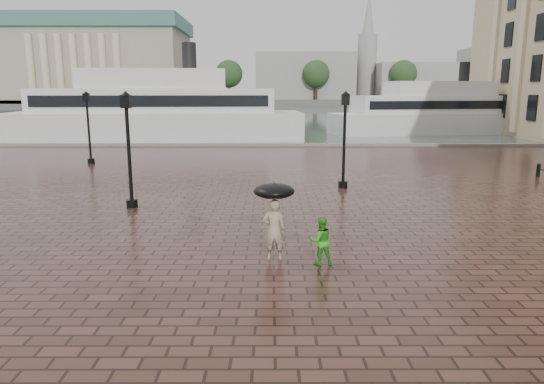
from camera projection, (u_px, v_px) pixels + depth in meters
The scene contains 13 objects.
ground at pixel (294, 326), 9.55m from camera, with size 300.00×300.00×0.00m, color #361F18.
harbour_water at pixel (273, 114), 99.61m from camera, with size 240.00×240.00×0.00m, color #495559.
quay_edge at pixel (276, 146), 40.88m from camera, with size 80.00×0.60×0.30m, color slate.
far_shore at pixel (272, 102), 165.97m from camera, with size 300.00×60.00×2.00m, color #4C4C47.
museum at pixel (93, 60), 148.16m from camera, with size 57.00×32.50×26.00m.
distant_skyline at pixel (423, 75), 154.55m from camera, with size 102.50×22.00×33.00m.
far_trees at pixel (273, 74), 142.72m from camera, with size 188.00×8.00×13.50m.
street_lamps at pixel (180, 136), 24.08m from camera, with size 15.44×12.44×4.40m.
adult_pedestrian at pixel (274, 230), 13.14m from camera, with size 0.62×0.41×1.70m, color tan.
child_pedestrian at pixel (321, 241), 12.84m from camera, with size 0.63×0.49×1.30m, color green.
ferry_near at pixel (156, 111), 45.20m from camera, with size 27.57×8.89×8.89m.
ferry_far at pixel (438, 112), 52.28m from camera, with size 23.73×9.64×7.58m.
umbrella at pixel (274, 191), 12.93m from camera, with size 1.10×1.10×1.14m.
Camera 1 is at (-0.45, -8.81, 4.54)m, focal length 32.00 mm.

